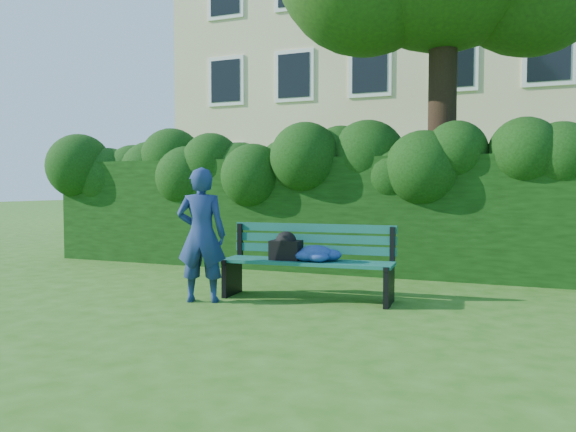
% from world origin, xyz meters
% --- Properties ---
extents(ground, '(80.00, 80.00, 0.00)m').
position_xyz_m(ground, '(0.00, 0.00, 0.00)').
color(ground, '#275B12').
rests_on(ground, ground).
extents(apartment_building, '(16.00, 8.08, 12.00)m').
position_xyz_m(apartment_building, '(-0.00, 13.99, 6.00)').
color(apartment_building, '#C1B781').
rests_on(apartment_building, ground).
extents(hedge, '(10.00, 1.00, 1.80)m').
position_xyz_m(hedge, '(0.00, 2.20, 0.90)').
color(hedge, black).
rests_on(hedge, ground).
extents(park_bench, '(2.08, 0.69, 0.89)m').
position_xyz_m(park_bench, '(0.56, -0.17, 0.50)').
color(park_bench, '#0D413A').
rests_on(park_bench, ground).
extents(man_reading, '(0.66, 0.54, 1.57)m').
position_xyz_m(man_reading, '(-0.53, -0.79, 0.79)').
color(man_reading, navy).
rests_on(man_reading, ground).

